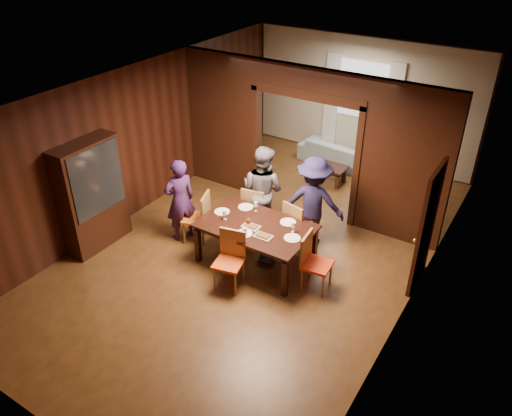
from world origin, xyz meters
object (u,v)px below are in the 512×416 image
Objects in this scene: chair_near at (229,262)px; dining_table at (256,244)px; sofa at (340,154)px; chair_right at (317,263)px; coffee_table at (328,174)px; chair_far_r at (299,225)px; chair_left at (196,217)px; hutch at (92,195)px; chair_far_l at (257,209)px; person_grey at (263,190)px; person_purple at (180,200)px; person_navy at (313,202)px.

dining_table is at bearing 75.77° from chair_near.
sofa is 4.63m from chair_right.
chair_far_r is at bearing -75.94° from coffee_table.
chair_left is 0.48× the size of hutch.
chair_left is (-1.29, -0.00, 0.10)m from dining_table.
coffee_table is (0.13, -0.95, -0.09)m from sofa.
chair_far_l is 2.94m from hutch.
person_purple is at bearing 44.57° from person_grey.
dining_table is 1.93× the size of chair_near.
hutch reaches higher than chair_left.
person_purple is 1.51m from hutch.
chair_far_l is at bearing 118.19° from chair_left.
person_navy reaches higher than chair_far_l.
chair_far_l is 0.94m from chair_far_r.
person_purple reaches higher than coffee_table.
dining_table is (-0.54, -1.05, -0.47)m from person_navy.
person_purple is 1.63× the size of chair_near.
sofa is 2.02× the size of chair_right.
coffee_table is at bearing 80.08° from chair_near.
person_grey is 1.79× the size of chair_far_r.
chair_far_l is (-0.29, -2.52, 0.28)m from coffee_table.
chair_left reaches higher than coffee_table.
sofa is at bearing -87.78° from person_grey.
sofa is 3.48m from chair_far_l.
chair_left and chair_right have the same top height.
person_grey is 1.79× the size of chair_left.
sofa is at bearing -90.45° from person_navy.
dining_table is at bearing 117.36° from person_purple.
chair_left is (-0.93, -4.31, 0.20)m from sofa.
person_grey is at bearing 40.53° from hutch.
person_grey reaches higher than dining_table.
chair_right is 1.92m from chair_far_l.
chair_far_l is (1.05, 0.92, -0.31)m from person_purple.
dining_table is 2.97m from hutch.
chair_far_r is at bearing 61.47° from dining_table.
chair_left and chair_near have the same top height.
person_purple reaches higher than chair_near.
hutch is at bearing -119.48° from coffee_table.
chair_left is at bearing -179.86° from dining_table.
hutch is at bearing -25.70° from person_purple.
dining_table is 0.78m from chair_near.
hutch reaches higher than person_navy.
coffee_table is (0.20, 2.45, -0.67)m from person_grey.
chair_far_l and chair_near have the same top height.
person_navy is 0.85× the size of hutch.
chair_far_r is (0.85, -0.14, -0.38)m from person_grey.
dining_table is 0.89m from chair_far_r.
chair_far_l is at bearing 94.31° from chair_near.
person_purple is 1.51m from person_grey.
person_navy is at bearing -100.62° from chair_far_r.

